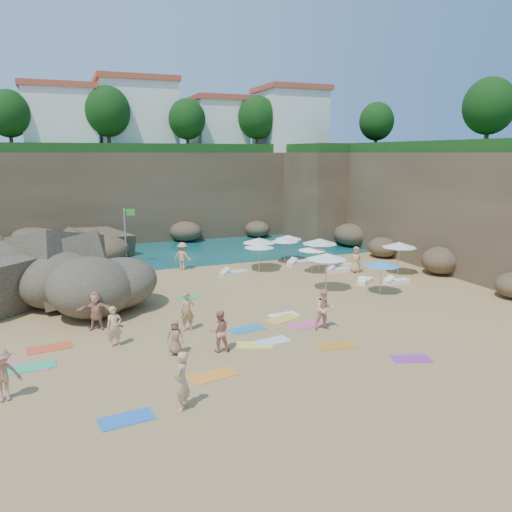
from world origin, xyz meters
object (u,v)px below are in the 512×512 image
object	(u,v)px
rock_outcrop	(61,303)
person_stand_3	(357,258)
person_stand_0	(114,327)
person_stand_1	(220,331)
person_stand_5	(80,279)
person_stand_6	(182,381)
parasol_0	(259,245)
flag_pole	(127,228)
person_stand_4	(356,260)
parasol_1	(285,240)
parasol_2	(259,240)
lounger_0	(234,273)
person_stand_2	(183,256)

from	to	relation	value
rock_outcrop	person_stand_3	size ratio (longest dim) A/B	5.66
person_stand_0	person_stand_1	size ratio (longest dim) A/B	1.00
rock_outcrop	person_stand_5	distance (m)	1.99
rock_outcrop	person_stand_6	distance (m)	14.14
person_stand_3	parasol_0	bearing A→B (deg)	112.72
flag_pole	person_stand_5	size ratio (longest dim) A/B	2.33
person_stand_3	person_stand_4	distance (m)	1.04
parasol_1	parasol_2	xyz separation A→B (m)	(-2.47, -1.06, 0.27)
flag_pole	person_stand_1	world-z (taller)	flag_pole
parasol_0	person_stand_6	xyz separation A→B (m)	(-9.24, -16.50, -0.86)
rock_outcrop	person_stand_1	world-z (taller)	person_stand_1
parasol_1	person_stand_5	xyz separation A→B (m)	(-14.37, -3.25, -0.87)
parasol_0	person_stand_3	bearing A→B (deg)	-15.83
person_stand_6	rock_outcrop	bearing A→B (deg)	-132.92
lounger_0	person_stand_0	xyz separation A→B (m)	(-8.66, -9.82, 0.72)
parasol_0	parasol_1	bearing A→B (deg)	32.96
person_stand_3	person_stand_6	size ratio (longest dim) A/B	0.79
person_stand_1	person_stand_3	distance (m)	17.02
person_stand_2	person_stand_6	world-z (taller)	person_stand_6
rock_outcrop	parasol_0	world-z (taller)	parasol_0
parasol_1	parasol_2	world-z (taller)	parasol_2
parasol_1	person_stand_0	xyz separation A→B (m)	(-13.41, -12.11, -0.89)
lounger_0	person_stand_5	distance (m)	9.70
lounger_0	person_stand_5	size ratio (longest dim) A/B	1.07
parasol_0	parasol_1	distance (m)	3.28
person_stand_3	person_stand_4	world-z (taller)	person_stand_4
lounger_0	person_stand_3	bearing A→B (deg)	-18.97
parasol_1	person_stand_5	bearing A→B (deg)	-167.26
flag_pole	parasol_1	world-z (taller)	flag_pole
person_stand_1	person_stand_5	size ratio (longest dim) A/B	0.98
person_stand_3	person_stand_6	bearing A→B (deg)	171.19
parasol_2	person_stand_6	world-z (taller)	parasol_2
person_stand_1	person_stand_5	distance (m)	12.01
person_stand_6	parasol_0	bearing A→B (deg)	-176.59
person_stand_0	parasol_1	bearing A→B (deg)	36.84
flag_pole	person_stand_5	bearing A→B (deg)	-116.75
flag_pole	person_stand_4	world-z (taller)	flag_pole
person_stand_4	person_stand_5	world-z (taller)	person_stand_4
person_stand_0	person_stand_4	distance (m)	18.31
parasol_1	person_stand_3	distance (m)	5.43
person_stand_3	person_stand_6	world-z (taller)	person_stand_6
person_stand_3	person_stand_4	size ratio (longest dim) A/B	0.85
person_stand_2	person_stand_4	world-z (taller)	person_stand_2
person_stand_2	person_stand_5	xyz separation A→B (m)	(-6.88, -3.90, -0.08)
person_stand_4	person_stand_6	world-z (taller)	person_stand_6
person_stand_3	person_stand_5	distance (m)	18.26
person_stand_2	flag_pole	bearing A→B (deg)	-2.00
rock_outcrop	person_stand_4	distance (m)	18.76
parasol_0	person_stand_5	xyz separation A→B (m)	(-11.62, -1.47, -0.94)
parasol_2	person_stand_3	world-z (taller)	parasol_2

